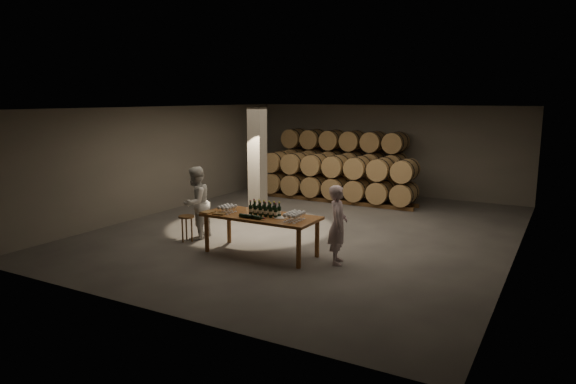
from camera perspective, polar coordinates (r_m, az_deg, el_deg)
The scene contains 15 objects.
room at distance 14.43m, azimuth -3.42°, elevation 3.04°, with size 12.00×12.00×12.00m.
tasting_table at distance 11.38m, azimuth -3.04°, elevation -3.08°, with size 2.60×1.10×0.90m.
barrel_stack_back at distance 18.68m, azimuth 6.07°, elevation 3.44°, with size 4.70×0.95×2.31m.
barrel_stack_front at distance 17.30m, azimuth 5.41°, elevation 1.65°, with size 5.48×0.95×1.57m.
bottle_cluster at distance 11.27m, azimuth -2.60°, elevation -2.06°, with size 0.73×0.23×0.33m.
lying_bottles at distance 11.04m, azimuth -4.17°, elevation -2.73°, with size 0.64×0.09×0.09m.
glass_cluster_left at distance 11.66m, azimuth -6.77°, elevation -1.66°, with size 0.30×0.41×0.17m.
glass_cluster_right at distance 10.82m, azimuth 0.72°, elevation -2.49°, with size 0.31×0.53×0.18m.
plate at distance 11.07m, azimuth -0.88°, elevation -2.86°, with size 0.28×0.28×0.02m, color silver.
notebook_near at distance 11.52m, azimuth -7.60°, elevation -2.39°, with size 0.26×0.21×0.03m, color brown.
notebook_corner at distance 11.73m, azimuth -8.91°, elevation -2.21°, with size 0.23×0.30×0.03m, color brown.
pen at distance 11.42m, azimuth -7.48°, elevation -2.55°, with size 0.01×0.01×0.13m, color black.
stool at distance 12.69m, azimuth -11.21°, elevation -3.12°, with size 0.38×0.38×0.64m.
person_man at distance 10.79m, azimuth 5.56°, elevation -3.64°, with size 0.61×0.40×1.68m, color beige.
person_woman at distance 12.84m, azimuth -10.20°, elevation -1.20°, with size 0.88×0.68×1.80m, color silver.
Camera 1 is at (5.91, -11.86, 3.45)m, focal length 32.00 mm.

